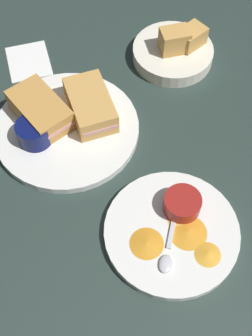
{
  "coord_description": "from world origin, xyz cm",
  "views": [
    {
      "loc": [
        45.7,
        -8.76,
        71.52
      ],
      "look_at": [
        5.1,
        2.88,
        3.0
      ],
      "focal_mm": 47.55,
      "sensor_mm": 36.0,
      "label": 1
    }
  ],
  "objects": [
    {
      "name": "ground_plane",
      "position": [
        0.0,
        0.0,
        -1.5
      ],
      "size": [
        110.0,
        110.0,
        3.0
      ],
      "primitive_type": "cube",
      "color": "#283833"
    },
    {
      "name": "plate_sandwich_main",
      "position": [
        -8.18,
        -5.46,
        0.8
      ],
      "size": [
        28.48,
        28.48,
        1.6
      ],
      "primitive_type": "cylinder",
      "color": "white",
      "rests_on": "ground_plane"
    },
    {
      "name": "sandwich_half_far",
      "position": [
        -11.58,
        -9.67,
        4.0
      ],
      "size": [
        14.94,
        12.1,
        4.8
      ],
      "color": "#C68C42",
      "rests_on": "plate_sandwich_main"
    },
    {
      "name": "plate_chips_companion",
      "position": [
        18.38,
        7.23,
        0.8
      ],
      "size": [
        23.3,
        23.3,
        1.6
      ],
      "primitive_type": "cylinder",
      "color": "white",
      "rests_on": "ground_plane"
    },
    {
      "name": "plantain_chip_scatter",
      "position": [
        19.83,
        7.8,
        1.9
      ],
      "size": [
        13.6,
        16.3,
        0.6
      ],
      "color": "orange",
      "rests_on": "plate_chips_companion"
    },
    {
      "name": "paper_napkin_folded",
      "position": [
        -29.32,
        -9.72,
        0.2
      ],
      "size": [
        11.01,
        9.02,
        0.4
      ],
      "primitive_type": "cube",
      "rotation": [
        0.0,
        0.0,
        -0.0
      ],
      "color": "white",
      "rests_on": "ground_plane"
    },
    {
      "name": "ramekin_dark_sauce",
      "position": [
        -6.84,
        -11.73,
        3.9
      ],
      "size": [
        6.6,
        6.6,
        4.31
      ],
      "color": "#0C144C",
      "rests_on": "plate_sandwich_main"
    },
    {
      "name": "spoon_by_gravy_ramekin",
      "position": [
        22.71,
        4.85,
        1.96
      ],
      "size": [
        9.35,
        6.06,
        0.8
      ],
      "color": "silver",
      "rests_on": "plate_chips_companion"
    },
    {
      "name": "sandwich_half_near",
      "position": [
        -10.13,
        -0.41,
        4.0
      ],
      "size": [
        13.62,
        8.29,
        4.8
      ],
      "color": "tan",
      "rests_on": "plate_sandwich_main"
    },
    {
      "name": "spoon_by_dark_ramekin",
      "position": [
        -8.55,
        -6.65,
        1.96
      ],
      "size": [
        4.57,
        9.81,
        0.8
      ],
      "color": "silver",
      "rests_on": "plate_sandwich_main"
    },
    {
      "name": "bread_basket_rear",
      "position": [
        -21.45,
        21.55,
        2.28
      ],
      "size": [
        17.62,
        17.62,
        8.07
      ],
      "color": "silver",
      "rests_on": "ground_plane"
    },
    {
      "name": "ramekin_light_gravy",
      "position": [
        14.89,
        10.14,
        3.35
      ],
      "size": [
        6.51,
        6.51,
        3.24
      ],
      "color": "maroon",
      "rests_on": "plate_chips_companion"
    }
  ]
}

